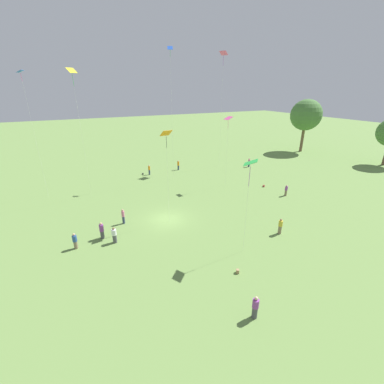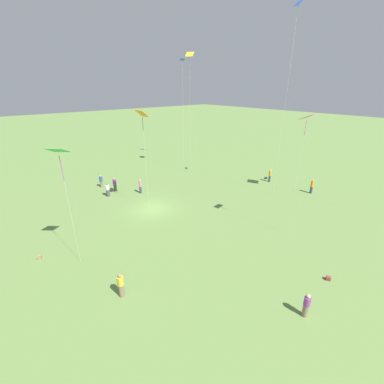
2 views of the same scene
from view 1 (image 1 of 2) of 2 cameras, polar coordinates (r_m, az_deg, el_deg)
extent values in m
plane|color=#6B8E47|center=(30.80, -5.60, -6.05)|extent=(240.00, 240.00, 0.00)
cylinder|color=brown|center=(68.91, 23.29, 10.74)|extent=(0.67, 0.67, 5.98)
sphere|color=#477538|center=(68.19, 24.02, 15.38)|extent=(7.11, 7.11, 7.11)
cylinder|color=#333D5B|center=(46.81, -9.45, 4.34)|extent=(0.37, 0.37, 0.88)
cylinder|color=orange|center=(46.58, -9.51, 5.26)|extent=(0.43, 0.43, 0.68)
sphere|color=beige|center=(46.45, -9.54, 5.80)|extent=(0.24, 0.24, 0.24)
cylinder|color=#4C4C51|center=(19.56, 13.74, -24.53)|extent=(0.53, 0.53, 0.89)
cylinder|color=purple|center=(19.01, 13.97, -22.92)|extent=(0.62, 0.62, 0.65)
sphere|color=beige|center=(18.70, 14.10, -21.95)|extent=(0.24, 0.24, 0.24)
cylinder|color=#4C4C51|center=(27.30, -16.79, -9.90)|extent=(0.53, 0.53, 0.88)
cylinder|color=white|center=(26.93, -16.96, -8.56)|extent=(0.63, 0.63, 0.59)
sphere|color=brown|center=(26.73, -17.06, -7.79)|extent=(0.24, 0.24, 0.24)
cylinder|color=#333D5B|center=(52.14, 12.51, 5.93)|extent=(0.35, 0.35, 0.85)
cylinder|color=pink|center=(51.94, 12.58, 6.73)|extent=(0.41, 0.41, 0.66)
sphere|color=tan|center=(51.83, 12.62, 7.21)|extent=(0.24, 0.24, 0.24)
cylinder|color=#333D5B|center=(30.60, -14.96, -6.02)|extent=(0.33, 0.33, 0.88)
cylinder|color=pink|center=(30.25, -15.10, -4.71)|extent=(0.38, 0.38, 0.68)
sphere|color=tan|center=(30.05, -15.19, -3.92)|extent=(0.24, 0.24, 0.24)
cylinder|color=#847056|center=(27.73, -24.42, -10.63)|extent=(0.39, 0.39, 0.80)
cylinder|color=#2D5193|center=(27.38, -24.65, -9.37)|extent=(0.46, 0.46, 0.62)
sphere|color=tan|center=(27.17, -24.80, -8.59)|extent=(0.24, 0.24, 0.24)
cylinder|color=#4C4C51|center=(28.43, -19.30, -8.91)|extent=(0.52, 0.52, 0.85)
cylinder|color=purple|center=(28.04, -19.50, -7.52)|extent=(0.61, 0.61, 0.73)
sphere|color=tan|center=(27.82, -19.63, -6.65)|extent=(0.24, 0.24, 0.24)
cylinder|color=#333D5B|center=(49.09, -3.05, 5.43)|extent=(0.40, 0.40, 0.86)
cylinder|color=orange|center=(48.86, -3.07, 6.33)|extent=(0.47, 0.47, 0.73)
sphere|color=tan|center=(48.73, -3.08, 6.88)|extent=(0.24, 0.24, 0.24)
cylinder|color=#847056|center=(29.16, 18.92, -7.95)|extent=(0.40, 0.40, 0.92)
cylinder|color=gold|center=(28.80, 19.10, -6.62)|extent=(0.47, 0.47, 0.62)
sphere|color=#A87A56|center=(28.60, 19.21, -5.87)|extent=(0.24, 0.24, 0.24)
cylinder|color=#847056|center=(39.46, 20.11, -0.18)|extent=(0.33, 0.33, 0.84)
cylinder|color=purple|center=(39.22, 20.24, 0.76)|extent=(0.39, 0.39, 0.55)
sphere|color=beige|center=(39.09, 20.31, 1.30)|extent=(0.24, 0.24, 0.24)
cube|color=#E54C99|center=(39.14, 8.11, 15.96)|extent=(1.16, 1.10, 0.43)
cylinder|color=#E54C99|center=(39.24, 8.03, 14.69)|extent=(0.04, 0.04, 1.12)
cylinder|color=silver|center=(40.01, 7.70, 8.52)|extent=(0.01, 0.01, 10.44)
cube|color=yellow|center=(37.10, -25.21, 23.27)|extent=(1.24, 1.30, 0.63)
cylinder|color=green|center=(37.05, -24.93, 21.68)|extent=(0.04, 0.04, 1.48)
cylinder|color=silver|center=(37.56, -23.17, 10.79)|extent=(0.01, 0.01, 16.46)
cube|color=blue|center=(42.49, -4.91, 29.31)|extent=(0.80, 0.91, 0.52)
cylinder|color=green|center=(42.41, -4.88, 28.39)|extent=(0.04, 0.04, 0.92)
cylinder|color=silver|center=(42.39, -4.46, 15.88)|extent=(0.01, 0.01, 19.87)
cube|color=blue|center=(40.39, -33.89, 21.39)|extent=(0.93, 0.90, 0.30)
cylinder|color=#E54C99|center=(40.36, -33.68, 20.46)|extent=(0.04, 0.04, 0.90)
cylinder|color=silver|center=(40.83, -31.45, 10.07)|extent=(0.01, 0.01, 16.38)
cube|color=green|center=(21.95, 12.92, 6.42)|extent=(1.61, 1.60, 0.47)
cylinder|color=purple|center=(22.30, 12.66, 3.39)|extent=(0.04, 0.04, 1.75)
cylinder|color=silver|center=(23.48, 12.02, -3.91)|extent=(0.01, 0.01, 8.75)
cube|color=#E54C99|center=(50.56, 7.04, 28.32)|extent=(1.67, 1.63, 0.60)
cylinder|color=purple|center=(50.44, 6.97, 26.99)|extent=(0.04, 0.04, 1.59)
cylinder|color=silver|center=(50.44, 6.49, 16.92)|extent=(0.01, 0.01, 20.09)
cube|color=orange|center=(27.08, -5.78, 12.89)|extent=(1.01, 1.18, 0.66)
cylinder|color=black|center=(27.24, -5.70, 10.93)|extent=(0.04, 0.04, 1.23)
cylinder|color=silver|center=(28.33, -5.39, 2.66)|extent=(0.01, 0.01, 10.19)
cube|color=#A58459|center=(22.91, 10.10, -16.94)|extent=(0.36, 0.35, 0.34)
cube|color=#262628|center=(47.29, -10.87, 4.01)|extent=(0.40, 0.31, 0.24)
cube|color=#933833|center=(42.02, 15.63, 1.30)|extent=(0.37, 0.38, 0.29)
camera|label=2|loc=(34.01, 43.65, 13.20)|focal=24.00mm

